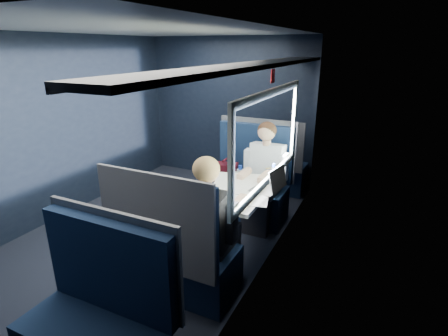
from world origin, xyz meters
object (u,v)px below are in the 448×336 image
at_px(seat_bay_near, 248,186).
at_px(seat_row_front, 271,166).
at_px(laptop, 271,184).
at_px(bottle_small, 273,174).
at_px(table, 235,196).
at_px(seat_row_back, 99,327).
at_px(woman, 210,220).
at_px(seat_bay_far, 176,254).
at_px(man, 264,171).
at_px(cup, 276,176).

distance_m(seat_bay_near, seat_row_front, 0.92).
distance_m(laptop, bottle_small, 0.22).
xyz_separation_m(table, seat_row_back, (-0.18, -1.80, -0.25)).
height_order(table, woman, woman).
xyz_separation_m(seat_bay_near, seat_row_front, (0.01, 0.92, -0.01)).
distance_m(seat_bay_far, man, 1.62).
xyz_separation_m(woman, cup, (0.23, 1.15, 0.05)).
height_order(seat_row_front, woman, woman).
bearing_deg(laptop, table, -161.40).
relative_size(seat_row_front, cup, 14.43).
bearing_deg(man, table, -95.52).
xyz_separation_m(seat_bay_far, seat_row_front, (0.00, 2.67, -0.00)).
height_order(laptop, cup, laptop).
xyz_separation_m(seat_bay_near, bottle_small, (0.49, -0.54, 0.42)).
distance_m(table, seat_bay_far, 0.93).
bearing_deg(bottle_small, seat_row_front, 108.15).
height_order(man, cup, man).
bearing_deg(seat_row_back, man, 84.28).
relative_size(table, seat_row_front, 0.86).
bearing_deg(man, cup, -48.36).
height_order(laptop, bottle_small, laptop).
bearing_deg(seat_row_front, laptop, -72.46).
height_order(table, seat_row_back, seat_row_back).
relative_size(man, bottle_small, 6.01).
bearing_deg(seat_bay_far, man, 80.97).
height_order(bottle_small, cup, bottle_small).
bearing_deg(woman, bottle_small, 77.52).
relative_size(table, bottle_small, 4.55).
distance_m(seat_row_front, woman, 2.54).
bearing_deg(seat_bay_far, seat_row_back, -90.00).
bearing_deg(seat_row_front, woman, -84.30).
xyz_separation_m(laptop, cup, (-0.05, 0.32, -0.03)).
bearing_deg(bottle_small, table, -131.87).
distance_m(table, seat_row_back, 1.82).
relative_size(table, seat_row_back, 0.86).
bearing_deg(seat_row_back, seat_row_front, 90.00).
bearing_deg(woman, seat_row_front, 95.70).
distance_m(seat_row_front, man, 1.17).
relative_size(woman, cup, 16.45).
distance_m(seat_row_back, woman, 1.16).
height_order(seat_row_back, cup, seat_row_back).
xyz_separation_m(seat_row_front, woman, (0.25, -2.50, 0.32)).
xyz_separation_m(seat_bay_far, laptop, (0.53, 0.99, 0.40)).
height_order(woman, laptop, woman).
distance_m(table, seat_row_front, 1.82).
relative_size(seat_bay_near, cup, 15.68).
bearing_deg(laptop, woman, -108.80).
distance_m(seat_bay_near, cup, 0.75).
relative_size(seat_bay_near, laptop, 3.41).
bearing_deg(seat_row_front, man, -77.17).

